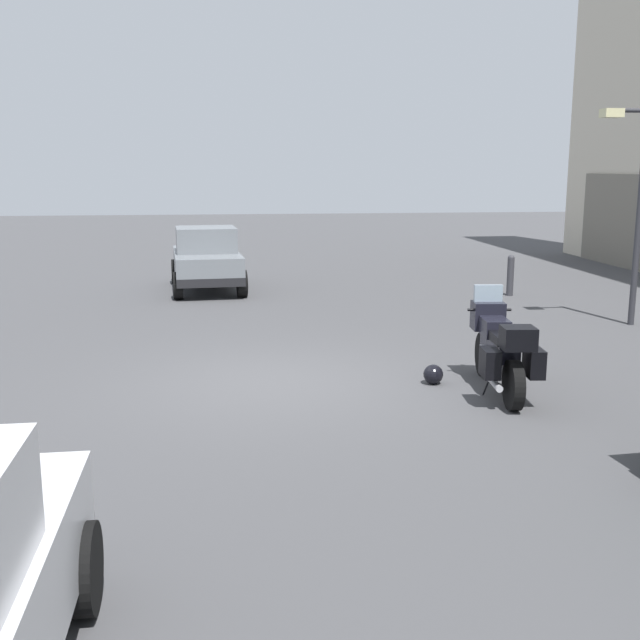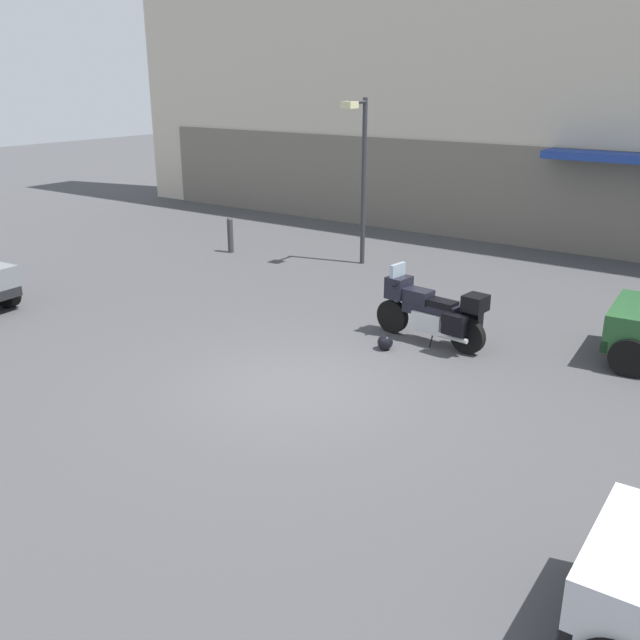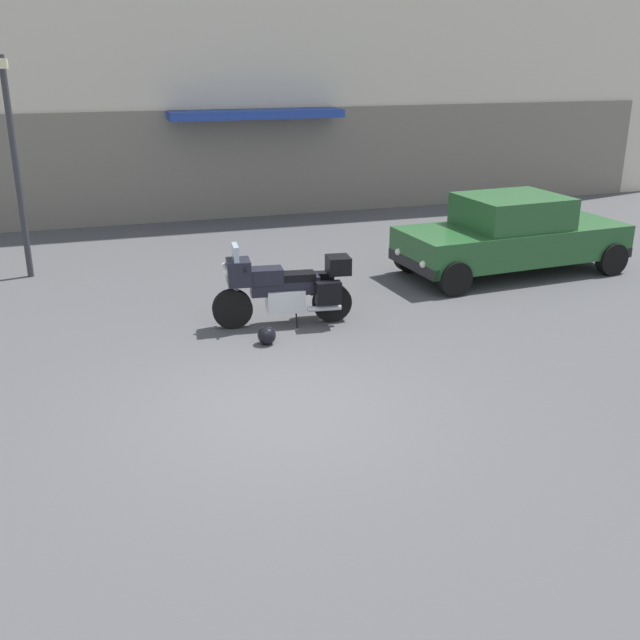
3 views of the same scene
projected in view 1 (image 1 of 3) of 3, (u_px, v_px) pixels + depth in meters
The scene contains 6 objects.
ground_plane at pixel (274, 383), 10.89m from camera, with size 80.00×80.00×0.00m, color #424244.
motorcycle at pixel (499, 348), 10.30m from camera, with size 2.26×0.85×1.36m.
helmet at pixel (433, 374), 10.79m from camera, with size 0.28×0.28×0.28m, color black.
car_compact_side at pixel (207, 259), 18.95m from camera, with size 3.56×1.93×1.56m.
streetlamp_curbside at pixel (633, 191), 14.38m from camera, with size 0.28×0.94×4.13m.
bollard_curbside at pixel (510, 274), 18.17m from camera, with size 0.16×0.16×0.98m.
Camera 1 is at (10.50, -0.69, 3.01)m, focal length 43.02 mm.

